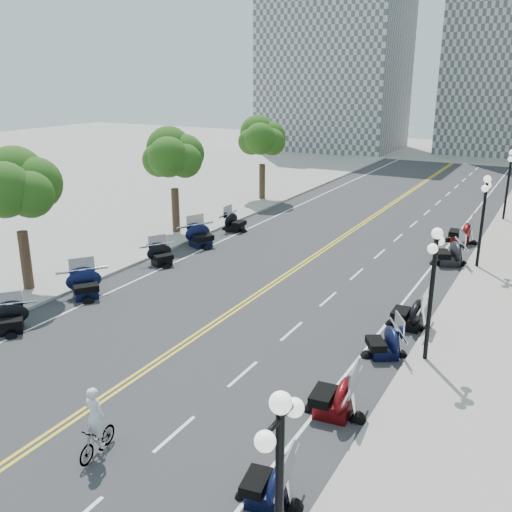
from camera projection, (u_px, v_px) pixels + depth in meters
The scene contains 43 objects.
ground at pixel (170, 354), 21.55m from camera, with size 160.00×160.00×0.00m, color gray.
road at pixel (286, 275), 29.89m from camera, with size 16.00×90.00×0.01m, color #333335.
centerline_yellow_a at pixel (284, 275), 29.94m from camera, with size 0.12×90.00×0.00m, color yellow.
centerline_yellow_b at pixel (288, 276), 29.83m from camera, with size 0.12×90.00×0.00m, color yellow.
edge_line_north at pixel (407, 297), 26.95m from camera, with size 0.12×90.00×0.00m, color white.
edge_line_south at pixel (186, 257), 32.83m from camera, with size 0.12×90.00×0.00m, color white.
lane_dash_5 at pixel (175, 434), 16.74m from camera, with size 0.12×2.00×0.00m, color white.
lane_dash_6 at pixel (243, 374), 20.08m from camera, with size 0.12×2.00×0.00m, color white.
lane_dash_7 at pixel (292, 331), 23.41m from camera, with size 0.12×2.00×0.00m, color white.
lane_dash_8 at pixel (328, 299), 26.75m from camera, with size 0.12×2.00×0.00m, color white.
lane_dash_9 at pixel (357, 274), 30.09m from camera, with size 0.12×2.00×0.00m, color white.
lane_dash_10 at pixel (379, 254), 33.42m from camera, with size 0.12×2.00×0.00m, color white.
lane_dash_11 at pixel (398, 238), 36.76m from camera, with size 0.12×2.00×0.00m, color white.
lane_dash_12 at pixel (414, 224), 40.10m from camera, with size 0.12×2.00×0.00m, color white.
lane_dash_13 at pixel (427, 212), 43.44m from camera, with size 0.12×2.00×0.00m, color white.
lane_dash_14 at pixel (438, 203), 46.77m from camera, with size 0.12×2.00×0.00m, color white.
lane_dash_15 at pixel (448, 194), 50.11m from camera, with size 0.12×2.00×0.00m, color white.
lane_dash_16 at pixel (456, 187), 53.45m from camera, with size 0.12×2.00×0.00m, color white.
lane_dash_17 at pixel (464, 180), 56.79m from camera, with size 0.12×2.00×0.00m, color white.
lane_dash_18 at pixel (471, 174), 60.12m from camera, with size 0.12×2.00×0.00m, color white.
lane_dash_19 at pixel (477, 169), 63.46m from camera, with size 0.12×2.00×0.00m, color white.
sidewalk_north at pixel (500, 313), 25.05m from camera, with size 5.00×90.00×0.15m, color #9E9991.
sidewalk_south at pixel (131, 246), 34.69m from camera, with size 5.00×90.00×0.15m, color #9E9991.
distant_block_a at pixel (336, 51), 77.58m from camera, with size 18.00×14.00×26.00m, color gray.
street_lamp_2 at pixel (431, 296), 20.14m from camera, with size 0.50×1.20×4.90m, color black, non-canonical shape.
street_lamp_3 at pixel (482, 222), 30.16m from camera, with size 0.50×1.20×4.90m, color black, non-canonical shape.
street_lamp_4 at pixel (508, 185), 40.17m from camera, with size 0.50×1.20×4.90m, color black, non-canonical shape.
tree_2 at pixel (17, 195), 26.36m from camera, with size 4.80×4.80×9.20m, color #235619, non-canonical shape.
tree_3 at pixel (173, 162), 36.37m from camera, with size 4.80×4.80×9.20m, color #235619, non-canonical shape.
tree_4 at pixel (262, 143), 46.39m from camera, with size 4.80×4.80×9.20m, color #235619, non-canonical shape.
motorcycle_n_4 at pixel (267, 480), 13.89m from camera, with size 1.84×1.84×1.29m, color black, non-canonical shape.
motorcycle_n_5 at pixel (334, 394), 17.48m from camera, with size 2.09×2.09×1.46m, color #590A0C, non-canonical shape.
motorcycle_n_6 at pixel (384, 340), 21.16m from camera, with size 1.88×1.88×1.32m, color black, non-canonical shape.
motorcycle_n_7 at pixel (409, 311), 23.57m from camera, with size 2.05×2.05×1.43m, color black, non-canonical shape.
motorcycle_n_9 at pixel (449, 252), 31.34m from camera, with size 2.21×2.21×1.54m, color black, non-canonical shape.
motorcycle_n_10 at pixel (461, 231), 35.51m from camera, with size 2.14×2.14×1.50m, color #590A0C, non-canonical shape.
motorcycle_s_5 at pixel (10, 317), 23.21m from camera, with size 1.80×1.80×1.26m, color black, non-canonical shape.
motorcycle_s_6 at pixel (85, 283), 26.75m from camera, with size 2.09×2.09×1.46m, color black, non-canonical shape.
motorcycle_s_7 at pixel (161, 254), 31.37m from camera, with size 1.83×1.83×1.28m, color black, non-canonical shape.
motorcycle_s_8 at pixel (200, 234), 34.73m from camera, with size 2.16×2.16×1.51m, color black, non-canonical shape.
motorcycle_s_9 at pixel (235, 221), 38.18m from camera, with size 1.96×1.96×1.37m, color black, non-canonical shape.
bicycle at pixel (97, 440), 15.70m from camera, with size 0.44×1.58×0.95m, color #A51414.
cyclist_rider at pixel (93, 397), 15.29m from camera, with size 0.64×0.42×1.76m, color white.
Camera 1 is at (12.22, -15.42, 10.09)m, focal length 40.00 mm.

